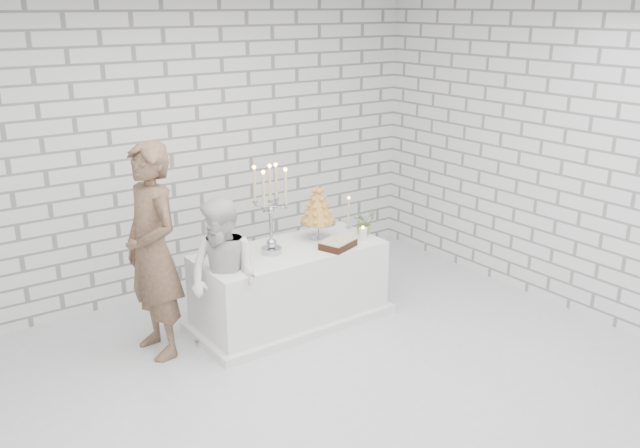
% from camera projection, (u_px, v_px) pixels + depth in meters
% --- Properties ---
extents(ground, '(6.00, 5.00, 0.01)m').
position_uv_depth(ground, '(313.00, 391.00, 5.44)').
color(ground, silver).
rests_on(ground, ground).
extents(wall_back, '(6.00, 0.01, 3.00)m').
position_uv_depth(wall_back, '(171.00, 154.00, 6.90)').
color(wall_back, white).
rests_on(wall_back, ground).
extents(wall_front, '(6.00, 0.01, 3.00)m').
position_uv_depth(wall_front, '(631.00, 345.00, 3.05)').
color(wall_front, white).
rests_on(wall_front, ground).
extents(wall_right, '(0.01, 5.00, 3.00)m').
position_uv_depth(wall_right, '(562.00, 160.00, 6.64)').
color(wall_right, white).
rests_on(wall_right, ground).
extents(cake_table, '(1.80, 0.80, 0.75)m').
position_uv_depth(cake_table, '(290.00, 285.00, 6.52)').
color(cake_table, white).
rests_on(cake_table, ground).
extents(groom, '(0.51, 0.73, 1.90)m').
position_uv_depth(groom, '(153.00, 251.00, 5.77)').
color(groom, brown).
rests_on(groom, ground).
extents(bride, '(0.76, 0.84, 1.41)m').
position_uv_depth(bride, '(224.00, 279.00, 5.83)').
color(bride, silver).
rests_on(bride, ground).
extents(candelabra, '(0.39, 0.39, 0.85)m').
position_uv_depth(candelabra, '(271.00, 210.00, 6.17)').
color(candelabra, '#A9A8B3').
rests_on(candelabra, cake_table).
extents(croquembouche, '(0.36, 0.36, 0.55)m').
position_uv_depth(croquembouche, '(318.00, 212.00, 6.60)').
color(croquembouche, '#B6772A').
rests_on(croquembouche, cake_table).
extents(chocolate_cake, '(0.39, 0.33, 0.08)m').
position_uv_depth(chocolate_cake, '(338.00, 244.00, 6.42)').
color(chocolate_cake, black).
rests_on(chocolate_cake, cake_table).
extents(pillar_candle, '(0.10, 0.10, 0.12)m').
position_uv_depth(pillar_candle, '(363.00, 234.00, 6.63)').
color(pillar_candle, white).
rests_on(pillar_candle, cake_table).
extents(extra_taper, '(0.07, 0.07, 0.32)m').
position_uv_depth(extra_taper, '(349.00, 214.00, 6.93)').
color(extra_taper, beige).
rests_on(extra_taper, cake_table).
extents(flowers, '(0.25, 0.22, 0.25)m').
position_uv_depth(flowers, '(364.00, 222.00, 6.78)').
color(flowers, '#557940').
rests_on(flowers, cake_table).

